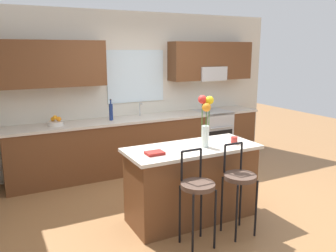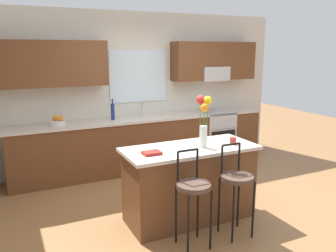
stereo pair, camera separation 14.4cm
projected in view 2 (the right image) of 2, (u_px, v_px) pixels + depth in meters
The scene contains 13 objects.
ground_plane at pixel (193, 205), 4.70m from camera, with size 14.00×14.00×0.00m, color olive.
back_wall_assembly at pixel (140, 82), 6.14m from camera, with size 5.60×0.50×2.70m.
counter_run at pixel (145, 142), 6.10m from camera, with size 4.56×0.64×0.92m.
sink_faucet at pixel (142, 108), 6.10m from camera, with size 0.02×0.13×0.23m.
oven_range at pixel (214, 135), 6.68m from camera, with size 0.60×0.64×0.92m.
kitchen_island at pixel (190, 183), 4.25m from camera, with size 1.62×0.71×0.92m.
bar_stool_near at pixel (193, 190), 3.60m from camera, with size 0.36×0.36×1.04m.
bar_stool_middle at pixel (237, 182), 3.83m from camera, with size 0.36×0.36×1.04m.
flower_vase at pixel (204, 116), 4.07m from camera, with size 0.17×0.17×0.62m.
mug_ceramic at pixel (233, 141), 4.26m from camera, with size 0.08×0.08×0.09m, color #A52D28.
cookbook at pixel (152, 153), 3.86m from camera, with size 0.20×0.15×0.03m, color maroon.
fruit_bowl_oranges at pixel (57, 122), 5.38m from camera, with size 0.24×0.24×0.16m.
bottle_olive_oil at pixel (113, 111), 5.73m from camera, with size 0.06×0.06×0.35m.
Camera 2 is at (-2.19, -3.79, 2.06)m, focal length 37.15 mm.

